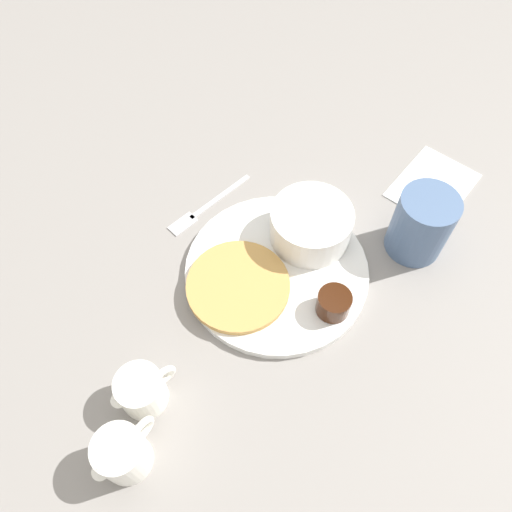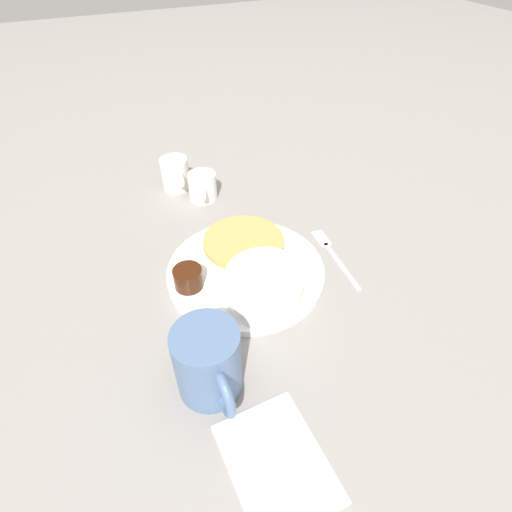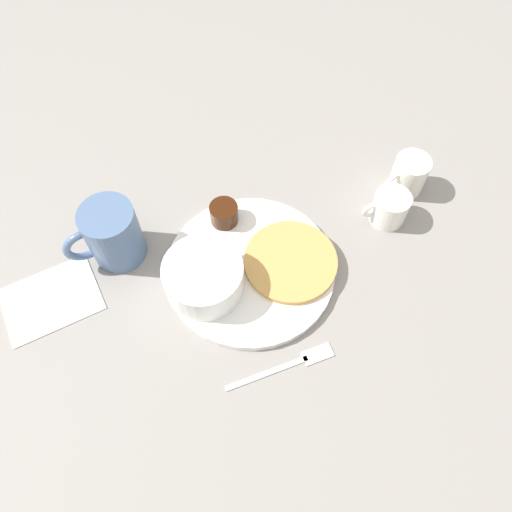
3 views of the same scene
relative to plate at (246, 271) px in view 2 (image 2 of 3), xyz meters
The scene contains 11 objects.
ground_plane 0.01m from the plate, ahead, with size 4.00×4.00×0.00m, color gray.
plate is the anchor object (origin of this frame).
pancake_stack 0.06m from the plate, 19.44° to the right, with size 0.13×0.13×0.01m.
bowl 0.08m from the plate, behind, with size 0.11×0.11×0.05m.
syrup_cup 0.09m from the plate, 88.56° to the left, with size 0.04×0.04×0.03m.
butter_ramekin 0.09m from the plate, 169.56° to the left, with size 0.04×0.04×0.04m.
coffee_mug 0.20m from the plate, 145.05° to the left, with size 0.11×0.08×0.10m.
creamer_pitcher_near 0.23m from the plate, ahead, with size 0.08×0.05×0.05m.
creamer_pitcher_far 0.29m from the plate, ahead, with size 0.08×0.05×0.06m.
fork 0.15m from the plate, 93.63° to the right, with size 0.15×0.03×0.00m.
napkin 0.28m from the plate, 163.62° to the left, with size 0.13×0.10×0.00m.
Camera 2 is at (-0.41, 0.17, 0.44)m, focal length 28.00 mm.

